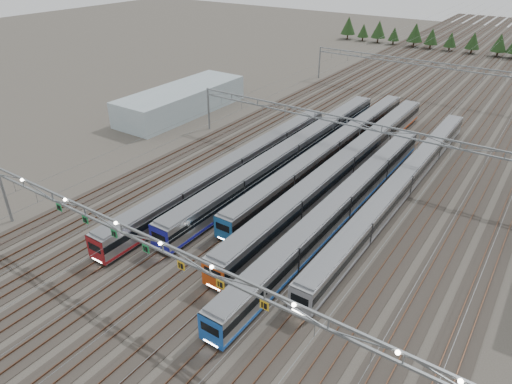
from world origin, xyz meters
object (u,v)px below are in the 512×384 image
Objects in this scene: train_b at (291,153)px; train_f at (402,184)px; train_a at (235,167)px; gantry_near at (162,250)px; train_c at (332,149)px; gantry_mid at (346,127)px; train_e at (341,205)px; gantry_far at (430,68)px; train_d at (345,166)px; west_shed at (182,100)px.

train_b is 1.00× the size of train_f.
gantry_near is (11.20, -25.93, 5.04)m from train_a.
train_c is 1.02× the size of gantry_near.
train_e is at bearing -66.48° from gantry_mid.
train_a is at bearing -100.76° from gantry_far.
train_f is at bearing 22.22° from train_a.
train_f is at bearing -20.97° from train_c.
gantry_near reaches higher than train_a.
train_b is 1.11× the size of train_e.
train_b is at bearing 100.92° from gantry_near.
gantry_mid reaches higher than train_a.
train_d is 49.81m from gantry_far.
train_d is at bearing 4.95° from train_b.
train_c is 6.55m from train_d.
train_b is 33.47m from west_shed.
train_b is at bearing -141.54° from gantry_mid.
train_e is at bearing -4.19° from train_a.
train_b is 1.04× the size of gantry_near.
gantry_far reaches higher than west_shed.
west_shed reaches higher than train_c.
gantry_near reaches higher than gantry_far.
gantry_near is at bearing -93.70° from train_d.
train_a is at bearing 175.81° from train_e.
gantry_near is at bearing -90.03° from gantry_far.
train_e is at bearing 74.56° from gantry_near.
gantry_mid is at bearing 116.16° from train_d.
train_c reaches higher than train_f.
west_shed reaches higher than train_d.
gantry_far is at bearing 87.13° from train_c.
train_e is (18.00, -1.32, -0.00)m from train_a.
train_a is 0.89× the size of train_c.
gantry_mid is at bearing 156.03° from train_f.
gantry_far is at bearing 96.36° from train_e.
gantry_far is 1.88× the size of west_shed.
train_c is (4.50, 5.53, -0.16)m from train_b.
train_a reaches higher than train_e.
train_c is 40.67m from gantry_near.
west_shed is at bearing 146.17° from train_a.
gantry_mid reaches higher than train_c.
train_f is 50.91m from west_shed.
train_e is 49.67m from west_shed.
train_d is 6.63m from gantry_mid.
west_shed is at bearing 163.27° from train_b.
train_d is 1.12× the size of gantry_far.
train_b is at bearing -16.73° from west_shed.
gantry_far is (11.25, 59.19, 4.34)m from train_a.
train_c is at bearing 93.13° from gantry_near.
gantry_far reaches higher than train_a.
train_e is 0.91× the size of train_f.
train_b reaches higher than train_d.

